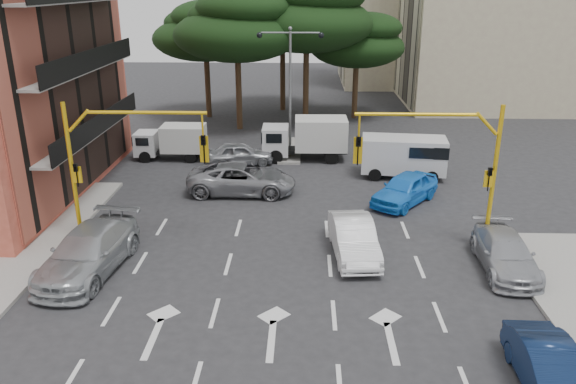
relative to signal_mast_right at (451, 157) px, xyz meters
name	(u,v)px	position (x,y,z in m)	size (l,w,h in m)	color
ground	(279,265)	(-6.80, -1.99, -3.88)	(120.00, 120.00, 0.00)	#28282B
median_strip	(290,150)	(-6.80, 14.01, -3.81)	(1.40, 6.00, 0.15)	gray
apartment_beige_far	(418,4)	(6.15, 42.01, 4.47)	(16.20, 12.15, 16.70)	#BAA88B
pine_left_near	(237,25)	(-10.75, 19.96, 3.72)	(9.15, 9.15, 10.23)	#382616
pine_center	(307,13)	(-5.75, 21.96, 4.41)	(9.98, 9.98, 11.16)	#382616
pine_left_far	(206,30)	(-13.75, 23.96, 3.03)	(8.32, 8.32, 9.30)	#382616
pine_right	(358,40)	(-1.75, 23.96, 2.33)	(7.49, 7.49, 8.37)	#382616
pine_back	(283,19)	(-7.75, 26.96, 3.72)	(9.15, 9.15, 10.23)	#382616
signal_mast_right	(451,157)	(0.00, 0.00, 0.00)	(5.79, 0.37, 6.00)	yellow
signal_mast_left	(113,154)	(-13.61, 0.00, 0.00)	(5.79, 0.37, 6.00)	yellow
street_lamp_center	(290,68)	(-6.80, 14.01, 1.54)	(4.16, 0.36, 7.77)	slate
car_white_hatch	(354,238)	(-3.83, -1.03, -3.14)	(1.58, 4.54, 1.50)	white
car_blue_compact	(405,189)	(-0.80, 4.84, -3.13)	(1.79, 4.44, 1.51)	#1B7CE4
car_silver_wagon	(88,252)	(-14.01, -2.73, -3.06)	(2.31, 5.69, 1.65)	#A3A8AB
car_silver_cross_a	(242,179)	(-9.12, 6.05, -3.10)	(2.59, 5.62, 1.56)	gray
car_silver_cross_b	(240,154)	(-9.76, 11.01, -3.20)	(1.61, 4.01, 1.36)	#93969A
car_navy_parked	(550,371)	(0.80, -9.04, -3.22)	(1.41, 4.03, 1.33)	#0C1D40
car_silver_parked	(505,253)	(1.90, -2.05, -3.21)	(1.89, 4.65, 1.35)	#A7A9AF
van_white	(403,157)	(-0.25, 9.01, -2.72)	(2.11, 4.66, 2.33)	silver
box_truck_a	(171,142)	(-14.18, 12.01, -2.80)	(1.85, 4.41, 2.17)	silver
box_truck_b	(305,139)	(-5.80, 12.24, -2.57)	(2.24, 5.33, 2.62)	silver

